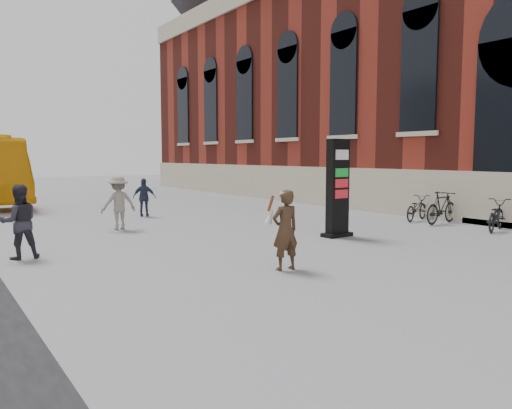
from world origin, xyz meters
TOP-DOWN VIEW (x-y plane):
  - ground at (0.00, 0.00)m, footprint 100.00×100.00m
  - station at (15.48, 6.00)m, footprint 12.15×44.50m
  - info_pylon at (3.72, 2.18)m, footprint 0.92×0.49m
  - woman at (-0.10, -0.35)m, footprint 0.63×0.58m
  - pedestrian_a at (-4.37, 3.87)m, footprint 0.82×0.64m
  - pedestrian_b at (-1.04, 7.03)m, footprint 1.10×0.64m
  - pedestrian_c at (0.93, 9.87)m, footprint 0.93×0.72m
  - bike_4 at (8.60, 0.26)m, footprint 1.96×1.23m
  - bike_5 at (8.60, 2.20)m, footprint 1.91×0.72m
  - bike_6 at (8.60, 3.24)m, footprint 1.81×1.06m

SIDE VIEW (x-z plane):
  - ground at x=0.00m, z-range 0.00..0.00m
  - bike_6 at x=8.60m, z-range 0.00..0.90m
  - bike_4 at x=8.60m, z-range 0.00..0.97m
  - bike_5 at x=8.60m, z-range 0.00..1.12m
  - pedestrian_c at x=0.93m, z-range 0.00..1.47m
  - pedestrian_a at x=-4.37m, z-range 0.00..1.68m
  - woman at x=-0.10m, z-range 0.02..1.66m
  - pedestrian_b at x=-1.04m, z-range 0.00..1.70m
  - info_pylon at x=3.72m, z-range 0.00..2.80m
  - station at x=15.48m, z-range -1.49..17.66m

